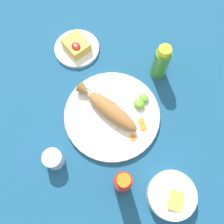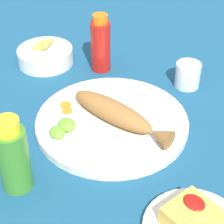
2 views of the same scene
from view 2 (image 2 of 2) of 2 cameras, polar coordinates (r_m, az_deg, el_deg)
name	(u,v)px [view 2 (image 2 of 2)]	position (r m, az deg, el deg)	size (l,w,h in m)	color
ground_plane	(112,125)	(0.91, 0.00, -1.89)	(4.00, 4.00, 0.00)	navy
main_plate	(112,122)	(0.91, 0.00, -1.45)	(0.34, 0.34, 0.02)	white
fried_fish	(118,114)	(0.88, 0.82, -0.26)	(0.26, 0.10, 0.05)	#996633
fork_near	(146,133)	(0.87, 4.77, -2.94)	(0.18, 0.06, 0.00)	silver
fork_far	(131,142)	(0.84, 2.66, -4.28)	(0.18, 0.07, 0.00)	silver
carrot_slice_near	(81,96)	(0.97, -4.35, 2.23)	(0.02, 0.02, 0.00)	orange
carrot_slice_mid	(66,105)	(0.95, -6.54, 1.00)	(0.02, 0.02, 0.00)	orange
carrot_slice_far	(67,111)	(0.93, -6.34, 0.17)	(0.02, 0.02, 0.00)	orange
lime_wedge_main	(67,125)	(0.87, -6.37, -1.81)	(0.04, 0.04, 0.02)	#6BB233
lime_wedge_side	(57,132)	(0.86, -7.72, -2.86)	(0.04, 0.03, 0.02)	#6BB233
hot_sauce_bottle_red	(101,45)	(1.08, -1.62, 9.47)	(0.05, 0.05, 0.16)	#B21914
hot_sauce_bottle_green	(13,156)	(0.75, -13.74, -6.10)	(0.06, 0.06, 0.16)	#3D8428
salt_cup	(188,76)	(1.05, 10.59, 4.97)	(0.06, 0.06, 0.06)	silver
fries_pile	(197,221)	(0.70, 11.82, -14.76)	(0.10, 0.08, 0.04)	gold
guacamole_bowl	(45,55)	(1.14, -9.37, 7.92)	(0.15, 0.15, 0.06)	white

